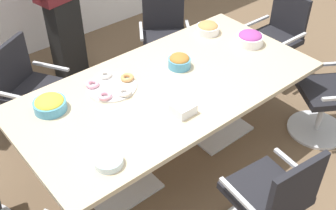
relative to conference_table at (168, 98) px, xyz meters
The scene contains 14 objects.
ground_plane 0.63m from the conference_table, ahead, with size 10.00×10.00×0.01m, color brown.
conference_table is the anchor object (origin of this frame).
office_chair_0 1.25m from the conference_table, 125.63° to the left, with size 0.74×0.74×0.91m.
office_chair_3 1.13m from the conference_table, 91.85° to the right, with size 0.60×0.60×0.91m.
office_chair_4 1.51m from the conference_table, 27.94° to the right, with size 0.75×0.75×0.91m.
office_chair_5 1.70m from the conference_table, ahead, with size 0.55×0.55×0.91m.
office_chair_6 1.27m from the conference_table, 51.80° to the left, with size 0.75×0.75×0.91m.
snack_bowl_pretzels 0.33m from the conference_table, 29.94° to the left, with size 0.19×0.19×0.12m.
snack_bowl_candy_mix 0.98m from the conference_table, ahead, with size 0.24×0.24×0.12m.
snack_bowl_chips_yellow 0.92m from the conference_table, 159.68° to the left, with size 0.24×0.24×0.11m.
snack_bowl_cookies 0.93m from the conference_table, 26.19° to the left, with size 0.22×0.22×0.10m.
donut_platter 0.46m from the conference_table, 144.35° to the left, with size 0.40×0.40×0.04m.
plate_stack 0.92m from the conference_table, 153.64° to the right, with size 0.18×0.18×0.05m.
napkin_pile 0.39m from the conference_table, 112.30° to the right, with size 0.15×0.15×0.08m, color white.
Camera 1 is at (-1.67, -2.00, 2.65)m, focal length 44.32 mm.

